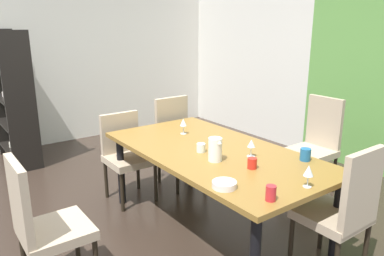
{
  "coord_description": "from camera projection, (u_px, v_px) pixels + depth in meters",
  "views": [
    {
      "loc": [
        2.97,
        -1.52,
        1.8
      ],
      "look_at": [
        0.25,
        0.47,
        0.85
      ],
      "focal_mm": 35.0,
      "sensor_mm": 36.0,
      "label": 1
    }
  ],
  "objects": [
    {
      "name": "chair_left_far",
      "position": [
        178.0,
        138.0,
        4.25
      ],
      "size": [
        0.45,
        0.44,
        0.99
      ],
      "rotation": [
        0.0,
        0.0,
        -1.57
      ],
      "color": "tan",
      "rests_on": "ground_plane"
    },
    {
      "name": "left_interior_panel",
      "position": [
        43.0,
        55.0,
        5.46
      ],
      "size": [
        0.1,
        5.85,
        2.7
      ],
      "primitive_type": "cube",
      "color": "silver",
      "rests_on": "ground_plane"
    },
    {
      "name": "cup_left",
      "position": [
        271.0,
        193.0,
        2.28
      ],
      "size": [
        0.07,
        0.07,
        0.1
      ],
      "primitive_type": "cylinder",
      "color": "red",
      "rests_on": "dining_table"
    },
    {
      "name": "cup_near_shelf",
      "position": [
        305.0,
        155.0,
        2.95
      ],
      "size": [
        0.08,
        0.08,
        0.1
      ],
      "primitive_type": "cylinder",
      "color": "#1E5D92",
      "rests_on": "dining_table"
    },
    {
      "name": "serving_bowl_center",
      "position": [
        224.0,
        185.0,
        2.47
      ],
      "size": [
        0.16,
        0.16,
        0.04
      ],
      "primitive_type": "cylinder",
      "color": "silver",
      "rests_on": "dining_table"
    },
    {
      "name": "cup_corner",
      "position": [
        252.0,
        163.0,
        2.79
      ],
      "size": [
        0.07,
        0.07,
        0.08
      ],
      "primitive_type": "cylinder",
      "color": "red",
      "rests_on": "dining_table"
    },
    {
      "name": "wine_glass_west",
      "position": [
        183.0,
        123.0,
        3.63
      ],
      "size": [
        0.07,
        0.07,
        0.15
      ],
      "color": "silver",
      "rests_on": "dining_table"
    },
    {
      "name": "ground_plane",
      "position": [
        138.0,
        214.0,
        3.66
      ],
      "size": [
        5.69,
        5.85,
        0.02
      ],
      "primitive_type": "cube",
      "color": "#31261E"
    },
    {
      "name": "chair_head_near",
      "position": [
        42.0,
        222.0,
        2.46
      ],
      "size": [
        0.44,
        0.44,
        0.99
      ],
      "color": "tan",
      "rests_on": "ground_plane"
    },
    {
      "name": "dining_table",
      "position": [
        214.0,
        158.0,
        3.22
      ],
      "size": [
        2.08,
        1.07,
        0.75
      ],
      "color": "olive",
      "rests_on": "ground_plane"
    },
    {
      "name": "wine_glass_rear",
      "position": [
        309.0,
        171.0,
        2.45
      ],
      "size": [
        0.07,
        0.07,
        0.15
      ],
      "color": "silver",
      "rests_on": "dining_table"
    },
    {
      "name": "chair_right_far",
      "position": [
        343.0,
        208.0,
        2.64
      ],
      "size": [
        0.44,
        0.44,
        1.0
      ],
      "rotation": [
        0.0,
        0.0,
        1.57
      ],
      "color": "tan",
      "rests_on": "ground_plane"
    },
    {
      "name": "chair_left_near",
      "position": [
        126.0,
        152.0,
        3.88
      ],
      "size": [
        0.45,
        0.44,
        0.9
      ],
      "rotation": [
        0.0,
        0.0,
        -1.57
      ],
      "color": "tan",
      "rests_on": "ground_plane"
    },
    {
      "name": "cup_near_window",
      "position": [
        201.0,
        148.0,
        3.14
      ],
      "size": [
        0.08,
        0.08,
        0.07
      ],
      "primitive_type": "cylinder",
      "color": "silver",
      "rests_on": "dining_table"
    },
    {
      "name": "back_panel_interior",
      "position": [
        245.0,
        51.0,
        6.13
      ],
      "size": [
        2.61,
        0.1,
        2.7
      ],
      "primitive_type": "cube",
      "color": "silver",
      "rests_on": "ground_plane"
    },
    {
      "name": "chair_head_far",
      "position": [
        316.0,
        141.0,
        4.07
      ],
      "size": [
        0.44,
        0.44,
        1.03
      ],
      "rotation": [
        0.0,
        0.0,
        3.14
      ],
      "color": "tan",
      "rests_on": "ground_plane"
    },
    {
      "name": "wine_glass_south",
      "position": [
        251.0,
        144.0,
        3.02
      ],
      "size": [
        0.07,
        0.07,
        0.14
      ],
      "color": "silver",
      "rests_on": "dining_table"
    },
    {
      "name": "pitcher_right",
      "position": [
        215.0,
        149.0,
        2.93
      ],
      "size": [
        0.12,
        0.11,
        0.19
      ],
      "color": "white",
      "rests_on": "dining_table"
    },
    {
      "name": "display_shelf",
      "position": [
        13.0,
        98.0,
        4.83
      ],
      "size": [
        0.92,
        0.35,
        1.72
      ],
      "color": "black",
      "rests_on": "ground_plane"
    }
  ]
}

